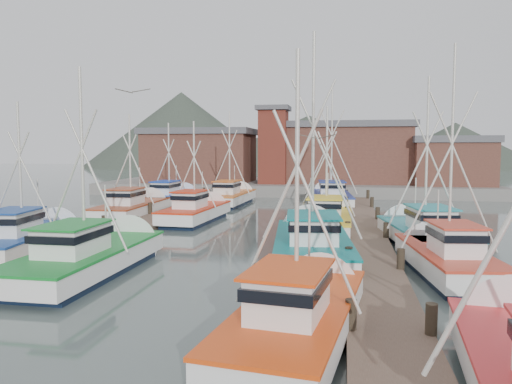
% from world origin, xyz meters
% --- Properties ---
extents(ground, '(260.00, 260.00, 0.00)m').
position_xyz_m(ground, '(0.00, 0.00, 0.00)').
color(ground, '#475652').
rests_on(ground, ground).
extents(dock_left, '(2.30, 46.00, 1.50)m').
position_xyz_m(dock_left, '(-7.00, 4.04, 0.21)').
color(dock_left, brown).
rests_on(dock_left, ground).
extents(dock_right, '(2.30, 46.00, 1.50)m').
position_xyz_m(dock_right, '(7.00, 4.04, 0.21)').
color(dock_right, brown).
rests_on(dock_right, ground).
extents(quay, '(44.00, 16.00, 1.20)m').
position_xyz_m(quay, '(0.00, 37.00, 0.60)').
color(quay, gray).
rests_on(quay, ground).
extents(shed_left, '(12.72, 8.48, 6.20)m').
position_xyz_m(shed_left, '(-11.00, 35.00, 4.34)').
color(shed_left, brown).
rests_on(shed_left, quay).
extents(shed_center, '(14.84, 9.54, 6.90)m').
position_xyz_m(shed_center, '(6.00, 37.00, 4.69)').
color(shed_center, brown).
rests_on(shed_center, quay).
extents(shed_right, '(8.48, 6.36, 5.20)m').
position_xyz_m(shed_right, '(17.00, 34.00, 3.84)').
color(shed_right, brown).
rests_on(shed_right, quay).
extents(lookout_tower, '(3.60, 3.60, 8.50)m').
position_xyz_m(lookout_tower, '(-2.00, 33.00, 5.55)').
color(lookout_tower, maroon).
rests_on(lookout_tower, quay).
extents(distant_hills, '(175.00, 140.00, 42.00)m').
position_xyz_m(distant_hills, '(-12.76, 122.59, 0.00)').
color(distant_hills, '#404A3E').
rests_on(distant_hills, ground).
extents(boat_1, '(3.66, 8.69, 8.19)m').
position_xyz_m(boat_1, '(4.71, -8.82, 0.68)').
color(boat_1, black).
rests_on(boat_1, ground).
extents(boat_4, '(3.70, 9.56, 9.08)m').
position_xyz_m(boat_4, '(-4.31, -3.10, 0.68)').
color(boat_4, black).
rests_on(boat_4, ground).
extents(boat_5, '(4.48, 10.67, 11.18)m').
position_xyz_m(boat_5, '(4.31, 1.33, 0.69)').
color(boat_5, black).
rests_on(boat_5, ground).
extents(boat_6, '(3.88, 9.22, 8.05)m').
position_xyz_m(boat_6, '(-9.53, 0.23, 0.68)').
color(boat_6, black).
rests_on(boat_6, ground).
extents(boat_7, '(3.79, 8.12, 9.69)m').
position_xyz_m(boat_7, '(9.78, -0.90, 0.69)').
color(boat_7, black).
rests_on(boat_7, ground).
extents(boat_8, '(3.20, 8.87, 7.66)m').
position_xyz_m(boat_8, '(-4.33, 11.71, 0.68)').
color(boat_8, black).
rests_on(boat_8, ground).
extents(boat_9, '(3.47, 9.56, 8.43)m').
position_xyz_m(boat_9, '(4.74, 9.03, 0.68)').
color(boat_9, black).
rests_on(boat_9, ground).
extents(boat_10, '(3.56, 9.56, 8.43)m').
position_xyz_m(boat_10, '(-9.63, 13.06, 0.68)').
color(boat_10, black).
rests_on(boat_10, ground).
extents(boat_11, '(4.16, 9.32, 9.43)m').
position_xyz_m(boat_11, '(9.72, 4.94, 0.68)').
color(boat_11, black).
rests_on(boat_11, ground).
extents(boat_12, '(3.72, 9.37, 9.21)m').
position_xyz_m(boat_12, '(-4.35, 22.50, 0.68)').
color(boat_12, black).
rests_on(boat_12, ground).
extents(boat_13, '(4.66, 10.69, 11.69)m').
position_xyz_m(boat_13, '(4.57, 23.80, 0.69)').
color(boat_13, black).
rests_on(boat_13, ground).
extents(boat_14, '(3.38, 9.00, 8.07)m').
position_xyz_m(boat_14, '(-9.50, 20.98, 0.68)').
color(boat_14, black).
rests_on(boat_14, ground).
extents(gull_near, '(1.52, 0.66, 0.24)m').
position_xyz_m(gull_near, '(-3.14, -1.62, 7.52)').
color(gull_near, gray).
rests_on(gull_near, ground).
extents(gull_far, '(1.54, 0.66, 0.24)m').
position_xyz_m(gull_far, '(4.63, -0.51, 5.57)').
color(gull_far, gray).
rests_on(gull_far, ground).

